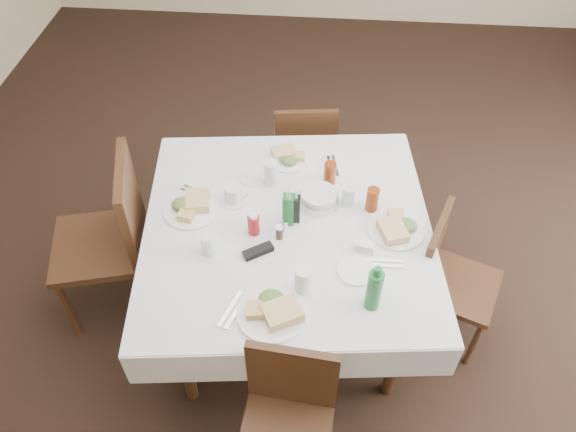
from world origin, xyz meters
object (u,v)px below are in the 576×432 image
object	(u,v)px
chair_south	(288,412)
green_bottle	(374,289)
oil_cruet_dark	(295,208)
chair_west	(114,233)
bread_basket	(319,198)
water_s	(303,280)
chair_north	(305,147)
water_e	(348,196)
oil_cruet_green	(288,208)
coffee_mug	(234,195)
chair_east	(447,273)
water_n	(271,173)
water_w	(208,245)
dining_table	(288,235)
ketchup_bottle	(254,224)

from	to	relation	value
chair_south	green_bottle	world-z (taller)	green_bottle
oil_cruet_dark	chair_west	bearing A→B (deg)	-178.89
oil_cruet_dark	bread_basket	bearing A→B (deg)	50.79
bread_basket	water_s	bearing A→B (deg)	-94.46
chair_north	water_e	xyz separation A→B (m)	(0.27, -0.80, 0.35)
oil_cruet_dark	oil_cruet_green	xyz separation A→B (m)	(-0.03, -0.02, 0.01)
water_s	bread_basket	bearing A→B (deg)	85.54
chair_north	coffee_mug	distance (m)	0.95
chair_north	chair_east	xyz separation A→B (m)	(0.82, -0.98, 0.00)
water_n	water_w	world-z (taller)	water_n
dining_table	bread_basket	distance (m)	0.25
dining_table	chair_south	size ratio (longest dim) A/B	1.91
water_e	oil_cruet_green	world-z (taller)	oil_cruet_green
water_s	ketchup_bottle	bearing A→B (deg)	129.09
oil_cruet_dark	oil_cruet_green	size ratio (longest dim) A/B	0.87
dining_table	oil_cruet_dark	xyz separation A→B (m)	(0.03, 0.04, 0.16)
chair_south	water_e	xyz separation A→B (m)	(0.22, 1.02, 0.34)
chair_east	coffee_mug	distance (m)	1.20
chair_south	oil_cruet_dark	bearing A→B (deg)	92.67
dining_table	water_w	size ratio (longest dim) A/B	13.56
oil_cruet_dark	water_n	bearing A→B (deg)	119.74
oil_cruet_dark	green_bottle	xyz separation A→B (m)	(0.38, -0.49, 0.03)
water_n	water_e	world-z (taller)	water_n
chair_east	water_s	bearing A→B (deg)	-152.89
dining_table	oil_cruet_dark	world-z (taller)	oil_cruet_dark
dining_table	bread_basket	world-z (taller)	bread_basket
green_bottle	water_w	bearing A→B (deg)	163.06
chair_south	oil_cruet_dark	world-z (taller)	oil_cruet_dark
dining_table	chair_north	distance (m)	1.00
chair_west	bread_basket	world-z (taller)	chair_west
dining_table	oil_cruet_green	bearing A→B (deg)	86.60
water_e	ketchup_bottle	xyz separation A→B (m)	(-0.46, -0.24, 0.00)
chair_south	water_e	world-z (taller)	water_e
coffee_mug	water_w	bearing A→B (deg)	-100.38
dining_table	oil_cruet_green	xyz separation A→B (m)	(0.00, 0.02, 0.17)
dining_table	chair_north	xyz separation A→B (m)	(0.03, 0.98, -0.22)
bread_basket	oil_cruet_dark	bearing A→B (deg)	-129.21
water_e	oil_cruet_dark	bearing A→B (deg)	-152.81
water_e	chair_west	bearing A→B (deg)	-172.93
dining_table	water_n	bearing A→B (deg)	110.72
chair_south	oil_cruet_green	size ratio (longest dim) A/B	3.63
water_e	green_bottle	distance (m)	0.63
bread_basket	oil_cruet_green	xyz separation A→B (m)	(-0.14, -0.15, 0.07)
water_s	coffee_mug	size ratio (longest dim) A/B	0.92
oil_cruet_dark	dining_table	bearing A→B (deg)	-130.04
chair_west	green_bottle	distance (m)	1.46
coffee_mug	oil_cruet_dark	bearing A→B (deg)	-17.79
oil_cruet_green	coffee_mug	xyz separation A→B (m)	(-0.30, 0.12, -0.05)
chair_west	bread_basket	xyz separation A→B (m)	(1.09, 0.15, 0.20)
water_w	green_bottle	xyz separation A→B (m)	(0.77, -0.23, 0.06)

